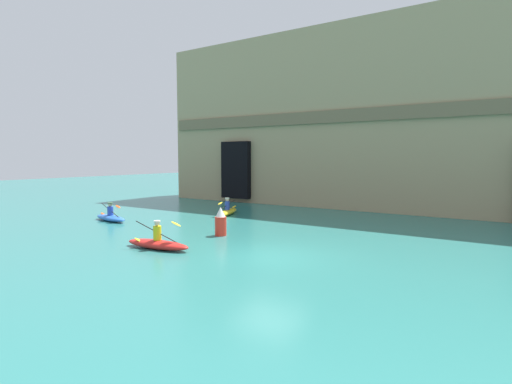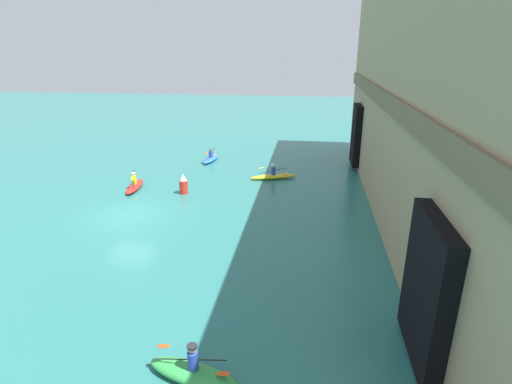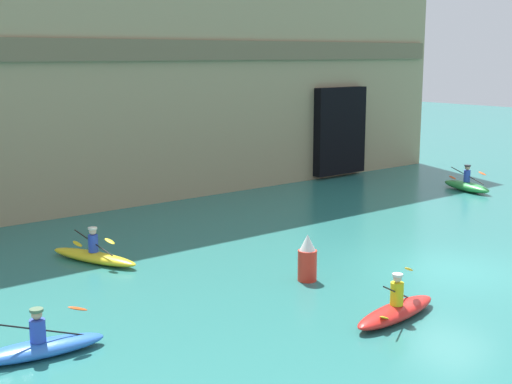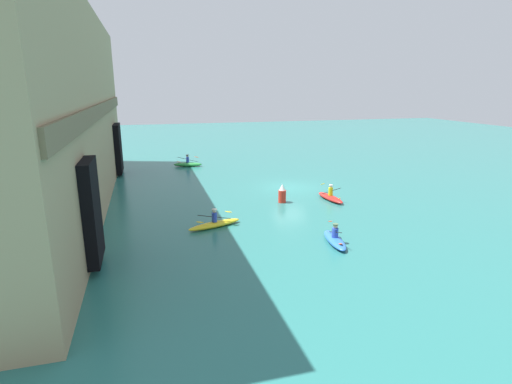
% 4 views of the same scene
% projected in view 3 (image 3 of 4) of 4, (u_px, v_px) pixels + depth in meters
% --- Properties ---
extents(ground_plane, '(120.00, 120.00, 0.00)m').
position_uv_depth(ground_plane, '(452.00, 271.00, 20.85)').
color(ground_plane, '#28706B').
extents(cliff_bluff, '(34.07, 7.07, 12.72)m').
position_uv_depth(cliff_bluff, '(127.00, 52.00, 31.88)').
color(cliff_bluff, '#9E8966').
rests_on(cliff_bluff, ground).
extents(kayak_blue, '(2.89, 1.15, 1.06)m').
position_uv_depth(kayak_blue, '(39.00, 347.00, 14.90)').
color(kayak_blue, blue).
rests_on(kayak_blue, ground).
extents(kayak_red, '(3.03, 1.06, 1.14)m').
position_uv_depth(kayak_red, '(396.00, 310.00, 17.01)').
color(kayak_red, red).
rests_on(kayak_red, ground).
extents(kayak_yellow, '(1.70, 3.33, 1.09)m').
position_uv_depth(kayak_yellow, '(94.00, 255.00, 21.66)').
color(kayak_yellow, yellow).
rests_on(kayak_yellow, ground).
extents(kayak_green, '(1.48, 2.96, 1.21)m').
position_uv_depth(kayak_green, '(466.00, 185.00, 32.93)').
color(kayak_green, green).
rests_on(kayak_green, ground).
extents(marker_buoy, '(0.53, 0.53, 1.33)m').
position_uv_depth(marker_buoy, '(307.00, 259.00, 19.84)').
color(marker_buoy, red).
rests_on(marker_buoy, ground).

